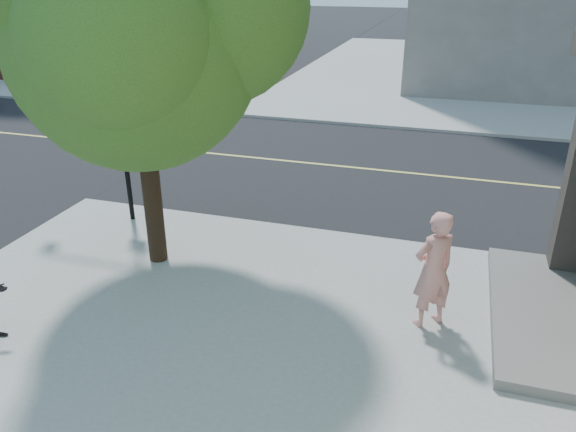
% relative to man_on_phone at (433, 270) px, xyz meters
% --- Properties ---
extents(ground, '(140.00, 140.00, 0.00)m').
position_rel_man_on_phone_xyz_m(ground, '(-7.42, 2.87, -1.09)').
color(ground, black).
rests_on(ground, ground).
extents(road_ew, '(140.00, 9.00, 0.01)m').
position_rel_man_on_phone_xyz_m(road_ew, '(-7.42, 7.37, -1.09)').
color(road_ew, black).
rests_on(road_ew, ground).
extents(sidewalk_nw, '(26.00, 25.00, 0.12)m').
position_rel_man_on_phone_xyz_m(sidewalk_nw, '(-30.42, 24.37, -1.03)').
color(sidewalk_nw, '#9A9A97').
rests_on(sidewalk_nw, ground).
extents(man_on_phone, '(0.84, 0.81, 1.95)m').
position_rel_man_on_phone_xyz_m(man_on_phone, '(0.00, 0.00, 0.00)').
color(man_on_phone, '#D68A83').
rests_on(man_on_phone, sidewalk_se).
extents(street_tree, '(5.28, 4.80, 7.01)m').
position_rel_man_on_phone_xyz_m(street_tree, '(-5.06, 0.66, 3.55)').
color(street_tree, black).
rests_on(street_tree, sidewalk_se).
extents(signal_pole, '(3.20, 0.36, 3.61)m').
position_rel_man_on_phone_xyz_m(signal_pole, '(-8.43, 2.16, 1.97)').
color(signal_pole, black).
rests_on(signal_pole, sidewalk_se).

